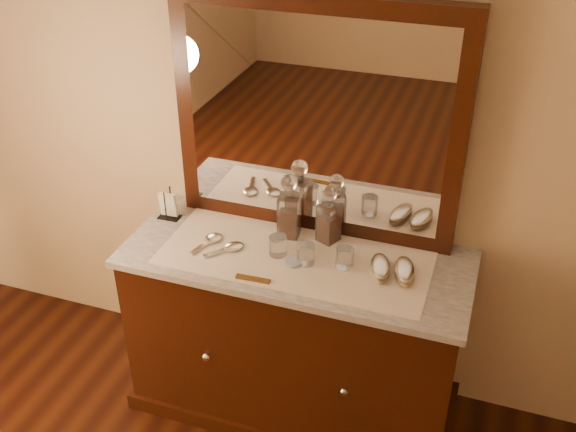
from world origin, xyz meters
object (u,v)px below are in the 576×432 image
Objects in this scene: brush_far at (404,271)px; hand_mirror_inner at (230,248)px; dresser_cabinet at (295,336)px; hand_mirror_outer at (211,240)px; napkin_rack at (168,206)px; pin_dish at (294,262)px; comb at (253,279)px; decanter_right at (329,220)px; mirror_frame at (316,120)px; decanter_left at (289,212)px; brush_near at (380,268)px.

hand_mirror_inner is (-0.72, -0.05, -0.02)m from brush_far.
dresser_cabinet is 7.31× the size of hand_mirror_outer.
hand_mirror_outer is at bearing -178.41° from brush_far.
napkin_rack reaches higher than dresser_cabinet.
brush_far is (0.45, -0.00, 0.47)m from dresser_cabinet.
hand_mirror_inner is at bearing -14.69° from hand_mirror_outer.
hand_mirror_inner is at bearing -169.43° from dresser_cabinet.
dresser_cabinet is 18.54× the size of pin_dish.
hand_mirror_inner reaches higher than comb.
pin_dish is 0.66m from napkin_rack.
decanter_right is at bearing 20.64° from hand_mirror_outer.
dresser_cabinet is 0.51m from comb.
pin_dish is at bearing -13.65° from napkin_rack.
decanter_right is 0.43m from hand_mirror_inner.
napkin_rack is at bearing 154.86° from hand_mirror_outer.
comb is 0.96× the size of napkin_rack.
pin_dish is at bearing -172.57° from brush_far.
comb is 0.23m from hand_mirror_inner.
mirror_frame is 0.41m from decanter_left.
pin_dish is at bearing -5.13° from hand_mirror_outer.
decanter_right is at bearing 148.02° from brush_near.
pin_dish is (0.01, -0.06, 0.45)m from dresser_cabinet.
brush_near is 1.12× the size of hand_mirror_inner.
mirror_frame reaches higher than decanter_left.
dresser_cabinet is at bearing 178.29° from brush_near.
hand_mirror_outer is (-0.37, -0.02, 0.45)m from dresser_cabinet.
dresser_cabinet is at bearing -60.46° from decanter_left.
mirror_frame is 0.67m from hand_mirror_outer.
mirror_frame is 0.58m from pin_dish.
comb is at bearing -30.63° from napkin_rack.
brush_near reaches higher than pin_dish.
decanter_right is (0.09, 0.15, 0.54)m from dresser_cabinet.
hand_mirror_outer is (-0.30, -0.16, -0.10)m from decanter_left.
brush_far reaches higher than hand_mirror_inner.
hand_mirror_outer is at bearing -176.30° from dresser_cabinet.
comb is 0.83× the size of hand_mirror_inner.
pin_dish is 0.40× the size of brush_far.
brush_far reaches higher than pin_dish.
napkin_rack is 0.75× the size of hand_mirror_outer.
brush_far is (0.55, 0.21, 0.02)m from comb.
brush_near is (0.26, -0.16, -0.08)m from decanter_right.
mirror_frame reaches higher than napkin_rack.
brush_near is (0.35, -0.26, -0.47)m from mirror_frame.
mirror_frame is 0.70m from brush_far.
napkin_rack is at bearing 173.75° from brush_near.
napkin_rack is 0.56m from decanter_left.
comb is 0.61m from napkin_rack.
brush_far is at bearing 18.34° from comb.
hand_mirror_inner reaches higher than dresser_cabinet.
pin_dish is at bearing -88.21° from mirror_frame.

